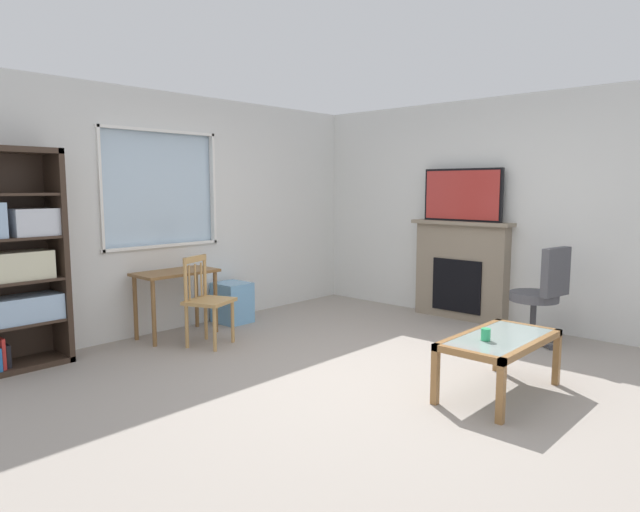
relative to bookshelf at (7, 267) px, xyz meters
The scene contains 12 objects.
ground 3.15m from the bookshelf, 49.85° to the right, with size 6.04×6.09×0.02m, color #9E9389.
wall_back_with_window 2.03m from the bookshelf, ahead, with size 5.04×0.15×2.61m.
wall_right 5.10m from the bookshelf, 26.99° to the right, with size 0.12×5.29×2.61m, color silver.
bookshelf is the anchor object (origin of this frame).
desk_under_window 1.63m from the bookshelf, ahead, with size 0.86×0.46×0.70m.
wooden_chair 1.78m from the bookshelf, 21.24° to the right, with size 0.54×0.52×0.90m.
plastic_drawer_unit 2.47m from the bookshelf, ahead, with size 0.35×0.40×0.47m, color #72ADDB.
fireplace 4.79m from the bookshelf, 23.90° to the right, with size 0.26×1.25×1.18m.
tv 4.80m from the bookshelf, 23.99° to the right, with size 0.06×0.99×0.62m.
office_chair 4.99m from the bookshelf, 38.44° to the right, with size 0.58×0.59×1.00m.
coffee_table 4.14m from the bookshelf, 55.58° to the right, with size 1.07×0.55×0.45m.
sippy_cup 4.01m from the bookshelf, 57.39° to the right, with size 0.07×0.07×0.09m, color #33B770.
Camera 1 is at (-3.60, -2.88, 1.59)m, focal length 31.31 mm.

